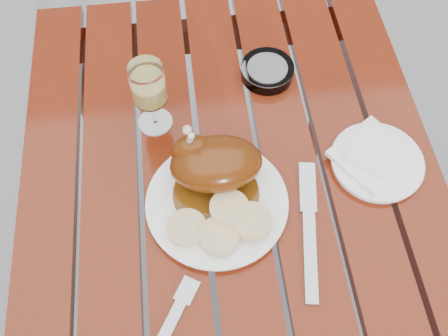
# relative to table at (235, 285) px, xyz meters

# --- Properties ---
(ground) EXTENTS (60.00, 60.00, 0.00)m
(ground) POSITION_rel_table_xyz_m (0.00, 0.00, -0.38)
(ground) COLOR slate
(ground) RESTS_ON ground
(table) EXTENTS (0.80, 1.20, 0.75)m
(table) POSITION_rel_table_xyz_m (0.00, 0.00, 0.00)
(table) COLOR maroon
(table) RESTS_ON ground
(dinner_plate) EXTENTS (0.34, 0.34, 0.02)m
(dinner_plate) POSITION_rel_table_xyz_m (-0.03, 0.04, 0.38)
(dinner_plate) COLOR white
(dinner_plate) RESTS_ON table
(roast_duck) EXTENTS (0.17, 0.17, 0.12)m
(roast_duck) POSITION_rel_table_xyz_m (-0.04, 0.09, 0.44)
(roast_duck) COLOR #572E0A
(roast_duck) RESTS_ON dinner_plate
(bread_dumplings) EXTENTS (0.18, 0.12, 0.03)m
(bread_dumplings) POSITION_rel_table_xyz_m (-0.03, -0.01, 0.41)
(bread_dumplings) COLOR #DFC288
(bread_dumplings) RESTS_ON dinner_plate
(wine_glass) EXTENTS (0.08, 0.08, 0.16)m
(wine_glass) POSITION_rel_table_xyz_m (-0.14, 0.24, 0.46)
(wine_glass) COLOR #E8CB69
(wine_glass) RESTS_ON table
(side_plate) EXTENTS (0.20, 0.20, 0.01)m
(side_plate) POSITION_rel_table_xyz_m (0.28, 0.09, 0.38)
(side_plate) COLOR white
(side_plate) RESTS_ON table
(napkin) EXTENTS (0.18, 0.17, 0.01)m
(napkin) POSITION_rel_table_xyz_m (0.27, 0.10, 0.39)
(napkin) COLOR white
(napkin) RESTS_ON side_plate
(ashtray) EXTENTS (0.15, 0.15, 0.03)m
(ashtray) POSITION_rel_table_xyz_m (0.11, 0.34, 0.39)
(ashtray) COLOR #B2B7BC
(ashtray) RESTS_ON table
(fork) EXTENTS (0.10, 0.14, 0.01)m
(fork) POSITION_rel_table_xyz_m (-0.14, -0.17, 0.38)
(fork) COLOR gray
(fork) RESTS_ON table
(knife) EXTENTS (0.06, 0.23, 0.01)m
(knife) POSITION_rel_table_xyz_m (0.12, -0.05, 0.38)
(knife) COLOR gray
(knife) RESTS_ON table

